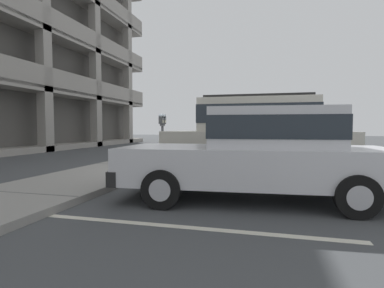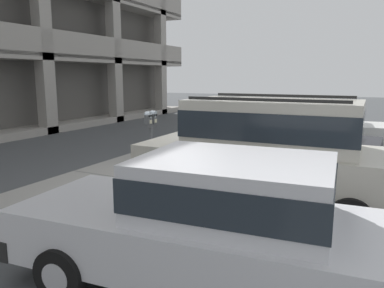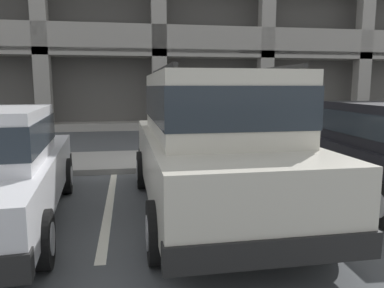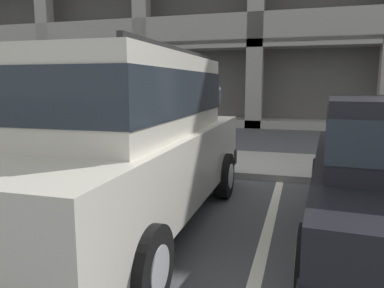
% 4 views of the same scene
% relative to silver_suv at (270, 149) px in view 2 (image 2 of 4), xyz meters
% --- Properties ---
extents(ground_plane, '(80.00, 80.00, 0.10)m').
position_rel_silver_suv_xyz_m(ground_plane, '(0.08, 2.40, -1.14)').
color(ground_plane, '#444749').
extents(sidewalk, '(40.00, 2.20, 0.12)m').
position_rel_silver_suv_xyz_m(sidewalk, '(0.08, 3.70, -1.03)').
color(sidewalk, gray).
rests_on(sidewalk, ground_plane).
extents(parking_stall_lines, '(12.53, 4.80, 0.01)m').
position_rel_silver_suv_xyz_m(parking_stall_lines, '(1.63, 1.00, -1.08)').
color(parking_stall_lines, silver).
rests_on(parking_stall_lines, ground_plane).
extents(silver_suv, '(2.06, 4.80, 2.03)m').
position_rel_silver_suv_xyz_m(silver_suv, '(0.00, 0.00, 0.00)').
color(silver_suv, beige).
rests_on(silver_suv, ground_plane).
extents(red_sedan, '(2.07, 4.60, 1.54)m').
position_rel_silver_suv_xyz_m(red_sedan, '(-2.92, -0.18, -0.27)').
color(red_sedan, silver).
rests_on(red_sedan, ground_plane).
extents(dark_hatchback, '(2.02, 4.58, 1.54)m').
position_rel_silver_suv_xyz_m(dark_hatchback, '(2.96, 0.26, -0.27)').
color(dark_hatchback, black).
rests_on(dark_hatchback, ground_plane).
extents(blue_coupe, '(2.14, 4.62, 1.54)m').
position_rel_silver_suv_xyz_m(blue_coupe, '(6.08, 0.07, -0.27)').
color(blue_coupe, silver).
rests_on(blue_coupe, ground_plane).
extents(parking_meter_near, '(0.35, 0.12, 1.51)m').
position_rel_silver_suv_xyz_m(parking_meter_near, '(0.37, 2.75, 0.15)').
color(parking_meter_near, '#595B60').
rests_on(parking_meter_near, sidewalk).
extents(fire_hydrant, '(0.30, 0.30, 0.70)m').
position_rel_silver_suv_xyz_m(fire_hydrant, '(4.97, 3.05, -0.62)').
color(fire_hydrant, gold).
rests_on(fire_hydrant, sidewalk).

